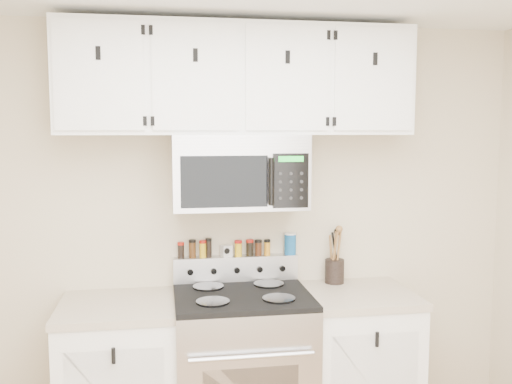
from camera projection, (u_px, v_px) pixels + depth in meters
back_wall at (235, 231)px, 3.50m from camera, size 3.50×0.01×2.50m
range at (242, 372)px, 3.27m from camera, size 0.76×0.65×1.10m
base_cabinet_left at (120, 383)px, 3.18m from camera, size 0.64×0.62×0.92m
base_cabinet_right at (356, 366)px, 3.40m from camera, size 0.64×0.62×0.92m
microwave at (239, 172)px, 3.27m from camera, size 0.76×0.44×0.42m
upper_cabinets at (238, 80)px, 3.24m from camera, size 2.00×0.35×0.62m
utensil_crock at (335, 269)px, 3.54m from camera, size 0.12×0.12×0.35m
kitchen_timer at (226, 251)px, 3.46m from camera, size 0.07×0.07×0.07m
salt_canister at (290, 244)px, 3.53m from camera, size 0.07×0.07×0.13m
spice_jar_0 at (181, 250)px, 3.42m from camera, size 0.04×0.04×0.10m
spice_jar_1 at (192, 249)px, 3.43m from camera, size 0.04×0.04×0.11m
spice_jar_2 at (203, 249)px, 3.44m from camera, size 0.04×0.04×0.10m
spice_jar_3 at (209, 248)px, 3.44m from camera, size 0.04×0.04×0.12m
spice_jar_4 at (238, 248)px, 3.47m from camera, size 0.05×0.05×0.10m
spice_jar_5 at (250, 248)px, 3.49m from camera, size 0.05×0.05×0.10m
spice_jar_6 at (258, 248)px, 3.50m from camera, size 0.04×0.04×0.10m
spice_jar_7 at (267, 247)px, 3.50m from camera, size 0.04×0.04×0.10m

